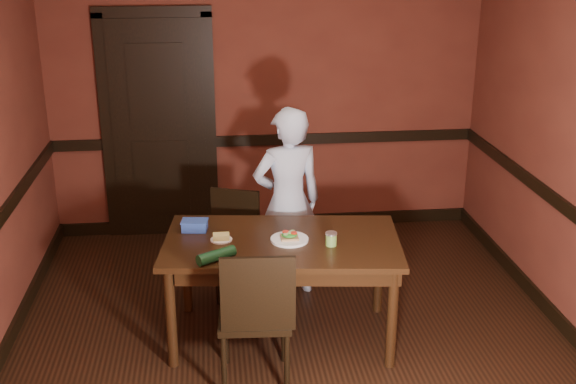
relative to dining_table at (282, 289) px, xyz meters
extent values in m
cube|color=black|center=(0.06, -0.19, -0.38)|extent=(4.00, 4.50, 0.01)
cube|color=maroon|center=(0.06, 2.06, 0.97)|extent=(4.00, 0.02, 2.70)
cube|color=maroon|center=(0.06, -2.44, 0.97)|extent=(4.00, 0.02, 2.70)
cube|color=black|center=(0.06, 2.05, 0.52)|extent=(4.00, 0.03, 0.10)
cube|color=black|center=(0.06, 2.05, -0.32)|extent=(4.00, 0.03, 0.12)
cube|color=black|center=(-1.93, -0.19, -0.32)|extent=(0.03, 4.50, 0.12)
cube|color=black|center=(2.04, -0.19, -0.32)|extent=(0.03, 4.50, 0.12)
cube|color=black|center=(-0.94, 2.02, 0.65)|extent=(0.85, 0.04, 2.05)
cube|color=black|center=(-1.42, 2.04, 0.65)|extent=(0.10, 0.06, 2.15)
cube|color=black|center=(-0.47, 2.04, 0.65)|extent=(0.10, 0.06, 2.15)
cube|color=black|center=(-0.94, 2.04, 1.72)|extent=(1.05, 0.06, 0.10)
cube|color=black|center=(0.00, 0.00, 0.00)|extent=(1.71, 1.09, 0.76)
imported|color=silver|center=(0.12, 0.71, 0.39)|extent=(0.62, 0.47, 1.53)
cylinder|color=white|center=(0.05, -0.02, 0.39)|extent=(0.26, 0.26, 0.01)
cube|color=#AC8153|center=(0.05, -0.02, 0.40)|extent=(0.12, 0.11, 0.02)
ellipsoid|color=#2D8927|center=(0.05, -0.02, 0.42)|extent=(0.11, 0.10, 0.03)
cylinder|color=red|center=(0.02, -0.01, 0.44)|extent=(0.04, 0.04, 0.01)
cylinder|color=red|center=(0.08, -0.03, 0.44)|extent=(0.04, 0.04, 0.01)
cylinder|color=#90AE61|center=(0.02, -0.05, 0.44)|extent=(0.03, 0.03, 0.01)
cylinder|color=#90AE61|center=(0.08, 0.00, 0.44)|extent=(0.03, 0.03, 0.01)
cylinder|color=#90AE61|center=(0.05, -0.02, 0.44)|extent=(0.03, 0.03, 0.01)
cylinder|color=#6A9941|center=(0.32, -0.13, 0.42)|extent=(0.08, 0.08, 0.08)
cylinder|color=silver|center=(0.32, -0.13, 0.47)|extent=(0.08, 0.08, 0.01)
cylinder|color=white|center=(-0.42, 0.04, 0.38)|extent=(0.15, 0.15, 0.01)
cube|color=#DECF70|center=(-0.42, 0.04, 0.41)|extent=(0.11, 0.08, 0.04)
cube|color=#3151B2|center=(-0.60, 0.23, 0.41)|extent=(0.19, 0.14, 0.07)
cube|color=#3151B2|center=(-0.60, 0.23, 0.45)|extent=(0.20, 0.15, 0.01)
cylinder|color=#134420|center=(-0.45, -0.29, 0.42)|extent=(0.27, 0.20, 0.07)
camera|label=1|loc=(-0.45, -4.54, 2.38)|focal=45.00mm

